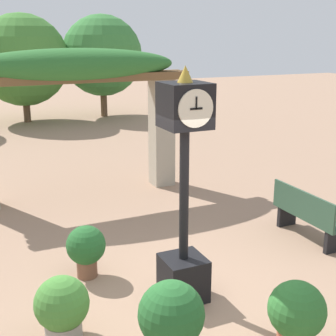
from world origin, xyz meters
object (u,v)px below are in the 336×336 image
at_px(potted_plant_near_right, 86,248).
at_px(park_bench, 307,215).
at_px(potted_plant_far_left, 62,307).
at_px(pedestal_clock, 184,196).
at_px(potted_plant_far_right, 171,318).
at_px(potted_plant_near_left, 297,314).

bearing_deg(potted_plant_near_right, park_bench, -3.87).
bearing_deg(park_bench, potted_plant_far_left, 103.26).
relative_size(pedestal_clock, park_bench, 2.01).
distance_m(potted_plant_far_left, park_bench, 4.59).
bearing_deg(pedestal_clock, park_bench, 16.80).
bearing_deg(potted_plant_far_right, potted_plant_near_left, -15.41).
height_order(potted_plant_near_left, potted_plant_far_left, potted_plant_near_left).
relative_size(potted_plant_near_right, park_bench, 0.51).
xyz_separation_m(potted_plant_near_right, potted_plant_far_right, (0.34, -2.24, 0.09)).
height_order(potted_plant_far_left, potted_plant_far_right, potted_plant_far_right).
relative_size(potted_plant_far_right, park_bench, 0.62).
distance_m(potted_plant_far_right, park_bench, 4.02).
distance_m(potted_plant_near_right, park_bench, 3.85).
xyz_separation_m(potted_plant_far_right, park_bench, (3.50, 1.98, -0.12)).
relative_size(pedestal_clock, potted_plant_near_right, 3.92).
bearing_deg(pedestal_clock, potted_plant_far_left, -172.92).
bearing_deg(potted_plant_near_left, potted_plant_near_right, 123.07).
height_order(pedestal_clock, park_bench, pedestal_clock).
height_order(potted_plant_near_right, potted_plant_far_left, potted_plant_near_right).
xyz_separation_m(potted_plant_near_right, potted_plant_far_left, (-0.63, -1.31, -0.05)).
relative_size(pedestal_clock, potted_plant_far_right, 3.22).
bearing_deg(potted_plant_near_left, park_bench, 47.68).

